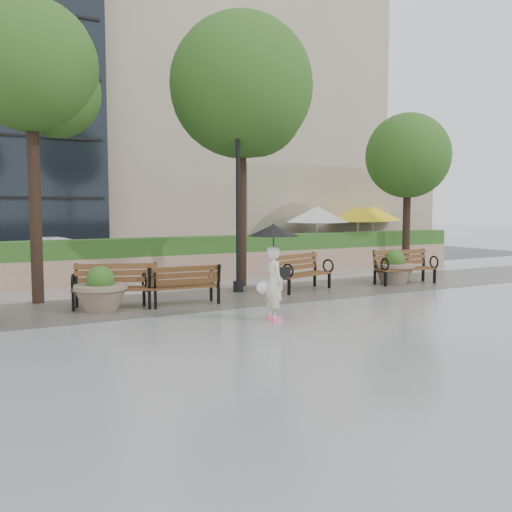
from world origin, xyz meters
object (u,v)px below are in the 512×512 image
bench_4 (405,274)px  car_right (65,255)px  planter_left (101,293)px  lamppost (238,220)px  bench_2 (182,293)px  pedestrian (274,263)px  planter_right (394,270)px  bench_3 (302,280)px  bench_1 (116,296)px

bench_4 → car_right: car_right is taller
planter_left → lamppost: size_ratio=0.27×
bench_2 → pedestrian: (0.98, -2.58, 0.91)m
planter_right → pedestrian: (-6.04, -3.04, 0.78)m
lamppost → planter_left: bearing=-166.5°
bench_3 → bench_1: bearing=165.0°
bench_2 → pedestrian: pedestrian is taller
bench_3 → bench_4: 3.47m
planter_left → car_right: size_ratio=0.32×
planter_right → pedestrian: pedestrian is taller
bench_3 → pedestrian: (-2.78, -3.12, 0.89)m
bench_4 → car_right: size_ratio=0.52×
bench_2 → pedestrian: bearing=114.4°
bench_1 → bench_2: bearing=7.6°
bench_1 → pedestrian: bearing=-29.9°
lamppost → bench_3: bearing=-21.1°
pedestrian → bench_3: bearing=-35.6°
lamppost → pedestrian: 4.00m
bench_1 → planter_left: (-0.36, -0.08, 0.09)m
bench_2 → car_right: bearing=-78.6°
bench_1 → bench_3: (5.24, 0.22, -0.00)m
lamppost → car_right: 7.82m
bench_4 → planter_left: bearing=-174.1°
bench_2 → planter_right: (7.02, 0.46, 0.12)m
bench_3 → car_right: bearing=105.2°
bench_2 → car_right: car_right is taller
bench_1 → lamppost: (3.59, 0.86, 1.67)m
bench_1 → car_right: bearing=107.2°
planter_left → bench_1: bearing=13.2°
planter_right → bench_2: bearing=-176.2°
bench_1 → bench_3: 5.25m
planter_left → pedestrian: (2.82, -2.81, 0.79)m
bench_1 → planter_left: 0.38m
bench_4 → car_right: 11.54m
planter_right → bench_4: bearing=-53.4°
bench_1 → lamppost: 4.05m
bench_3 → car_right: 9.07m
car_right → pedestrian: (2.10, -10.75, 0.57)m
bench_2 → planter_left: bearing=-3.7°
bench_3 → lamppost: size_ratio=0.45×
bench_3 → bench_4: bearing=-23.1°
bench_3 → pedestrian: size_ratio=1.02×
bench_3 → planter_right: bearing=-18.9°
car_right → bench_2: bearing=-177.0°
planter_left → pedestrian: size_ratio=0.62×
bench_1 → car_right: size_ratio=0.53×
planter_right → lamppost: 5.21m
planter_right → car_right: (-8.15, 7.71, 0.22)m
bench_1 → planter_right: planter_right is taller
bench_1 → planter_right: (8.50, 0.14, 0.11)m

